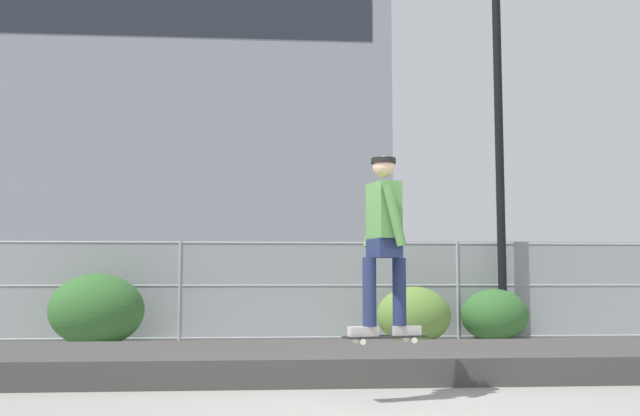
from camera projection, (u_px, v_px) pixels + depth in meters
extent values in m
cube|color=#3D3A38|center=(351.00, 361.00, 9.05)|extent=(11.36, 2.44, 0.31)
cube|color=black|center=(385.00, 337.00, 7.00)|extent=(0.82, 0.39, 0.02)
cylinder|color=silver|center=(406.00, 339.00, 7.17)|extent=(0.06, 0.04, 0.05)
cylinder|color=silver|center=(414.00, 340.00, 7.00)|extent=(0.06, 0.04, 0.05)
cylinder|color=silver|center=(356.00, 340.00, 7.00)|extent=(0.06, 0.04, 0.05)
cylinder|color=silver|center=(363.00, 342.00, 6.83)|extent=(0.06, 0.04, 0.05)
cube|color=#99999E|center=(410.00, 337.00, 7.09)|extent=(0.08, 0.15, 0.01)
cube|color=#99999E|center=(359.00, 339.00, 6.92)|extent=(0.08, 0.15, 0.01)
cube|color=#B2ADA8|center=(406.00, 330.00, 7.08)|extent=(0.30, 0.16, 0.09)
cube|color=#B2ADA8|center=(363.00, 331.00, 6.94)|extent=(0.30, 0.16, 0.09)
cylinder|color=#1E284C|center=(399.00, 292.00, 7.09)|extent=(0.13, 0.13, 0.65)
cylinder|color=#1E284C|center=(369.00, 292.00, 7.00)|extent=(0.13, 0.13, 0.65)
cube|color=#1E284C|center=(384.00, 248.00, 7.08)|extent=(0.32, 0.39, 0.18)
cube|color=#4C7F3F|center=(384.00, 211.00, 7.12)|extent=(0.31, 0.42, 0.54)
cylinder|color=#4C7F3F|center=(374.00, 219.00, 7.34)|extent=(0.25, 0.14, 0.58)
cylinder|color=#4C7F3F|center=(394.00, 215.00, 6.88)|extent=(0.25, 0.14, 0.58)
sphere|color=tan|center=(383.00, 167.00, 7.15)|extent=(0.21, 0.21, 0.21)
cylinder|color=black|center=(383.00, 161.00, 7.16)|extent=(0.24, 0.24, 0.05)
cylinder|color=gray|center=(180.00, 291.00, 13.64)|extent=(0.06, 0.06, 1.85)
cylinder|color=gray|center=(458.00, 290.00, 14.04)|extent=(0.06, 0.06, 1.85)
cylinder|color=gray|center=(321.00, 243.00, 13.93)|extent=(26.03, 0.04, 0.04)
cylinder|color=gray|center=(321.00, 285.00, 13.85)|extent=(26.03, 0.04, 0.04)
cylinder|color=gray|center=(321.00, 337.00, 13.76)|extent=(26.03, 0.04, 0.04)
cube|color=gray|center=(321.00, 290.00, 13.84)|extent=(26.03, 0.01, 1.85)
cylinder|color=black|center=(499.00, 144.00, 14.05)|extent=(0.16, 0.16, 7.37)
cube|color=#B7BABF|center=(61.00, 301.00, 15.61)|extent=(4.52, 2.13, 0.70)
cube|color=#23282D|center=(52.00, 269.00, 15.67)|extent=(2.32, 1.76, 0.64)
cylinder|color=black|center=(135.00, 316.00, 16.43)|extent=(0.66, 0.29, 0.64)
cylinder|color=black|center=(114.00, 320.00, 14.73)|extent=(0.66, 0.29, 0.64)
cylinder|color=black|center=(12.00, 316.00, 16.43)|extent=(0.66, 0.29, 0.64)
cube|color=slate|center=(152.00, 90.00, 46.29)|extent=(28.48, 10.11, 25.57)
cube|color=#1E232B|center=(140.00, 14.00, 41.53)|extent=(26.21, 0.04, 2.50)
ellipsoid|color=#2D5B28|center=(96.00, 310.00, 12.55)|extent=(1.60, 1.31, 1.23)
ellipsoid|color=#567A33|center=(414.00, 315.00, 13.04)|extent=(1.31, 1.07, 1.01)
ellipsoid|color=#2D5B28|center=(495.00, 315.00, 13.53)|extent=(1.24, 1.01, 0.96)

